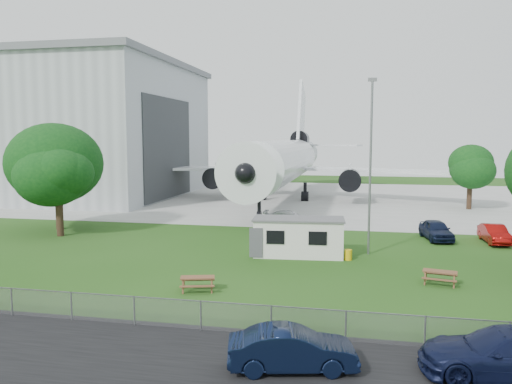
% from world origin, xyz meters
% --- Properties ---
extents(ground, '(160.00, 160.00, 0.00)m').
position_xyz_m(ground, '(0.00, 0.00, 0.00)').
color(ground, '#315B1F').
extents(asphalt_strip, '(120.00, 8.00, 0.02)m').
position_xyz_m(asphalt_strip, '(0.00, -13.00, 0.01)').
color(asphalt_strip, black).
rests_on(asphalt_strip, ground).
extents(concrete_apron, '(120.00, 46.00, 0.03)m').
position_xyz_m(concrete_apron, '(0.00, 38.00, 0.01)').
color(concrete_apron, '#B7B7B2').
rests_on(concrete_apron, ground).
extents(hangar, '(43.00, 31.00, 18.55)m').
position_xyz_m(hangar, '(-37.97, 36.00, 9.41)').
color(hangar, '#B2B7BC').
rests_on(hangar, ground).
extents(airliner, '(46.36, 47.73, 17.69)m').
position_xyz_m(airliner, '(-2.00, 35.86, 5.27)').
color(airliner, white).
rests_on(airliner, ground).
extents(site_cabin, '(6.85, 3.20, 2.62)m').
position_xyz_m(site_cabin, '(3.47, 4.78, 1.31)').
color(site_cabin, silver).
rests_on(site_cabin, ground).
extents(picnic_west, '(2.13, 1.93, 0.76)m').
position_xyz_m(picnic_west, '(-0.87, -4.24, 0.00)').
color(picnic_west, brown).
rests_on(picnic_west, ground).
extents(picnic_east, '(2.07, 1.84, 0.76)m').
position_xyz_m(picnic_east, '(11.93, -0.45, 0.00)').
color(picnic_east, brown).
rests_on(picnic_east, ground).
extents(fence, '(58.00, 0.04, 1.30)m').
position_xyz_m(fence, '(0.00, -9.50, 0.00)').
color(fence, gray).
rests_on(fence, ground).
extents(lamp_mast, '(0.16, 0.16, 12.00)m').
position_xyz_m(lamp_mast, '(8.20, 6.20, 6.00)').
color(lamp_mast, slate).
rests_on(lamp_mast, ground).
extents(tree_west_big, '(9.08, 9.08, 10.65)m').
position_xyz_m(tree_west_big, '(-18.59, 10.55, 6.11)').
color(tree_west_big, '#382619').
rests_on(tree_west_big, ground).
extents(tree_west_small, '(6.14, 6.14, 8.31)m').
position_xyz_m(tree_west_small, '(-16.70, 7.80, 5.22)').
color(tree_west_small, '#382619').
rests_on(tree_west_small, ground).
extents(tree_far_apron, '(5.63, 5.63, 7.63)m').
position_xyz_m(tree_far_apron, '(19.89, 31.05, 4.80)').
color(tree_far_apron, '#382619').
rests_on(tree_far_apron, ground).
extents(car_centre_sedan, '(4.72, 2.50, 1.48)m').
position_xyz_m(car_centre_sedan, '(5.22, -12.30, 0.74)').
color(car_centre_sedan, black).
rests_on(car_centre_sedan, ground).
extents(car_east_van, '(5.86, 2.60, 1.67)m').
position_xyz_m(car_east_van, '(12.40, -11.41, 0.84)').
color(car_east_van, black).
rests_on(car_east_van, ground).
extents(car_ne_hatch, '(2.53, 4.80, 1.56)m').
position_xyz_m(car_ne_hatch, '(13.60, 12.34, 0.78)').
color(car_ne_hatch, black).
rests_on(car_ne_hatch, ground).
extents(car_ne_sedan, '(1.66, 4.34, 1.41)m').
position_xyz_m(car_ne_sedan, '(17.81, 11.88, 0.70)').
color(car_ne_sedan, maroon).
rests_on(car_ne_sedan, ground).
extents(car_apron_van, '(4.91, 2.09, 1.41)m').
position_xyz_m(car_apron_van, '(1.37, 16.10, 0.71)').
color(car_apron_van, silver).
rests_on(car_apron_van, ground).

